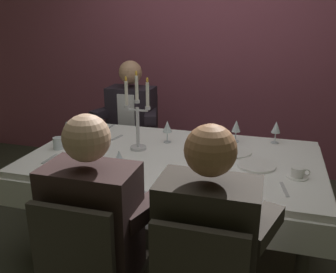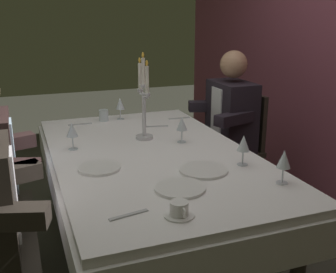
{
  "view_description": "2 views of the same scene",
  "coord_description": "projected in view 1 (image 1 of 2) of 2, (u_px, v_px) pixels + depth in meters",
  "views": [
    {
      "loc": [
        0.6,
        -2.22,
        1.64
      ],
      "look_at": [
        -0.03,
        -0.02,
        0.87
      ],
      "focal_mm": 39.45,
      "sensor_mm": 36.0,
      "label": 1
    },
    {
      "loc": [
        2.14,
        -0.69,
        1.52
      ],
      "look_at": [
        0.08,
        0.07,
        0.85
      ],
      "focal_mm": 43.99,
      "sensor_mm": 36.0,
      "label": 2
    }
  ],
  "objects": [
    {
      "name": "dinner_plate_2",
      "position": [
        233.0,
        152.0,
        2.51
      ],
      "size": [
        0.25,
        0.25,
        0.01
      ],
      "primitive_type": "cylinder",
      "color": "white",
      "rests_on": "dining_table"
    },
    {
      "name": "seated_diner_0",
      "position": [
        132.0,
        115.0,
        3.44
      ],
      "size": [
        0.63,
        0.48,
        1.24
      ],
      "color": "#2E2821",
      "rests_on": "ground_plane"
    },
    {
      "name": "candelabra",
      "position": [
        138.0,
        119.0,
        2.5
      ],
      "size": [
        0.19,
        0.11,
        0.55
      ],
      "color": "silver",
      "rests_on": "dining_table"
    },
    {
      "name": "ground_plane",
      "position": [
        173.0,
        249.0,
        2.7
      ],
      "size": [
        12.0,
        12.0,
        0.0
      ],
      "primitive_type": "plane",
      "color": "#36362B"
    },
    {
      "name": "fork_0",
      "position": [
        110.0,
        128.0,
        3.04
      ],
      "size": [
        0.02,
        0.17,
        0.01
      ],
      "primitive_type": "cube",
      "rotation": [
        0.0,
        0.0,
        1.56
      ],
      "color": "#B7B7BC",
      "rests_on": "dining_table"
    },
    {
      "name": "fork_2",
      "position": [
        284.0,
        189.0,
        1.98
      ],
      "size": [
        0.05,
        0.17,
        0.01
      ],
      "primitive_type": "cube",
      "rotation": [
        0.0,
        0.0,
        1.76
      ],
      "color": "#B7B7BC",
      "rests_on": "dining_table"
    },
    {
      "name": "spoon_1",
      "position": [
        50.0,
        159.0,
        2.4
      ],
      "size": [
        0.02,
        0.17,
        0.01
      ],
      "primitive_type": "cube",
      "rotation": [
        0.0,
        0.0,
        1.56
      ],
      "color": "#B7B7BC",
      "rests_on": "dining_table"
    },
    {
      "name": "dinner_plate_0",
      "position": [
        186.0,
        177.0,
        2.11
      ],
      "size": [
        0.22,
        0.22,
        0.01
      ],
      "primitive_type": "cylinder",
      "color": "white",
      "rests_on": "dining_table"
    },
    {
      "name": "wine_glass_1",
      "position": [
        236.0,
        127.0,
        2.69
      ],
      "size": [
        0.07,
        0.07,
        0.16
      ],
      "color": "silver",
      "rests_on": "dining_table"
    },
    {
      "name": "dinner_plate_1",
      "position": [
        256.0,
        165.0,
        2.28
      ],
      "size": [
        0.24,
        0.24,
        0.01
      ],
      "primitive_type": "cylinder",
      "color": "white",
      "rests_on": "dining_table"
    },
    {
      "name": "coffee_cup_0",
      "position": [
        298.0,
        173.0,
        2.12
      ],
      "size": [
        0.13,
        0.12,
        0.06
      ],
      "color": "white",
      "rests_on": "dining_table"
    },
    {
      "name": "wine_glass_4",
      "position": [
        167.0,
        127.0,
        2.67
      ],
      "size": [
        0.07,
        0.07,
        0.16
      ],
      "color": "silver",
      "rests_on": "dining_table"
    },
    {
      "name": "wine_glass_0",
      "position": [
        119.0,
        158.0,
        2.1
      ],
      "size": [
        0.07,
        0.07,
        0.16
      ],
      "color": "silver",
      "rests_on": "dining_table"
    },
    {
      "name": "wine_glass_3",
      "position": [
        276.0,
        128.0,
        2.66
      ],
      "size": [
        0.07,
        0.07,
        0.16
      ],
      "color": "silver",
      "rests_on": "dining_table"
    },
    {
      "name": "water_tumbler_0",
      "position": [
        58.0,
        143.0,
        2.56
      ],
      "size": [
        0.07,
        0.07,
        0.08
      ],
      "primitive_type": "cylinder",
      "color": "silver",
      "rests_on": "dining_table"
    },
    {
      "name": "fork_3",
      "position": [
        116.0,
        138.0,
        2.78
      ],
      "size": [
        0.06,
        0.17,
        0.01
      ],
      "primitive_type": "cube",
      "rotation": [
        0.0,
        0.0,
        1.34
      ],
      "color": "#B7B7BC",
      "rests_on": "dining_table"
    },
    {
      "name": "seated_diner_2",
      "position": [
        207.0,
        239.0,
        1.56
      ],
      "size": [
        0.63,
        0.48,
        1.24
      ],
      "color": "#2E2821",
      "rests_on": "ground_plane"
    },
    {
      "name": "wine_glass_2",
      "position": [
        67.0,
        128.0,
        2.66
      ],
      "size": [
        0.07,
        0.07,
        0.16
      ],
      "color": "silver",
      "rests_on": "dining_table"
    },
    {
      "name": "back_wall",
      "position": [
        217.0,
        43.0,
        3.78
      ],
      "size": [
        6.0,
        0.12,
        2.7
      ],
      "primitive_type": "cube",
      "color": "#8F4458",
      "rests_on": "ground_plane"
    },
    {
      "name": "seated_diner_1",
      "position": [
        92.0,
        220.0,
        1.7
      ],
      "size": [
        0.63,
        0.48,
        1.24
      ],
      "color": "#2E2821",
      "rests_on": "ground_plane"
    },
    {
      "name": "dining_table",
      "position": [
        174.0,
        171.0,
        2.5
      ],
      "size": [
        1.94,
        1.14,
        0.74
      ],
      "color": "white",
      "rests_on": "ground_plane"
    }
  ]
}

